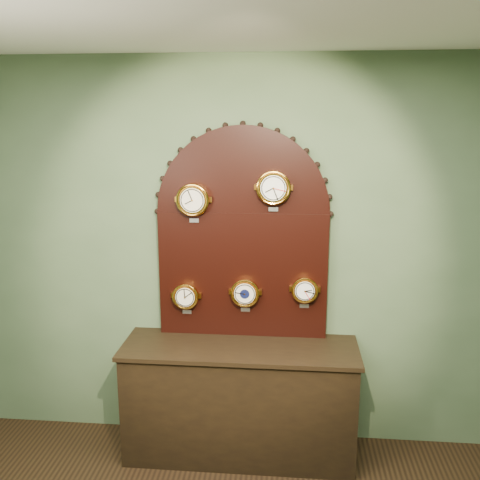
# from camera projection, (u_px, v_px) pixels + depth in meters

# --- Properties ---
(wall_back) EXTENTS (4.00, 0.00, 4.00)m
(wall_back) POSITION_uv_depth(u_px,v_px,m) (243.00, 257.00, 3.87)
(wall_back) COLOR #4B6243
(wall_back) RESTS_ON ground
(shop_counter) EXTENTS (1.60, 0.50, 0.80)m
(shop_counter) POSITION_uv_depth(u_px,v_px,m) (240.00, 402.00, 3.83)
(shop_counter) COLOR black
(shop_counter) RESTS_ON ground_plane
(display_board) EXTENTS (1.26, 0.06, 1.53)m
(display_board) POSITION_uv_depth(u_px,v_px,m) (243.00, 227.00, 3.77)
(display_board) COLOR black
(display_board) RESTS_ON shop_counter
(roman_clock) EXTENTS (0.23, 0.08, 0.28)m
(roman_clock) POSITION_uv_depth(u_px,v_px,m) (193.00, 200.00, 3.69)
(roman_clock) COLOR gold
(roman_clock) RESTS_ON display_board
(arabic_clock) EXTENTS (0.23, 0.08, 0.28)m
(arabic_clock) POSITION_uv_depth(u_px,v_px,m) (273.00, 188.00, 3.62)
(arabic_clock) COLOR gold
(arabic_clock) RESTS_ON display_board
(hygrometer) EXTENTS (0.19, 0.08, 0.24)m
(hygrometer) POSITION_uv_depth(u_px,v_px,m) (186.00, 296.00, 3.85)
(hygrometer) COLOR gold
(hygrometer) RESTS_ON display_board
(barometer) EXTENTS (0.20, 0.08, 0.26)m
(barometer) POSITION_uv_depth(u_px,v_px,m) (245.00, 293.00, 3.81)
(barometer) COLOR gold
(barometer) RESTS_ON display_board
(tide_clock) EXTENTS (0.18, 0.08, 0.24)m
(tide_clock) POSITION_uv_depth(u_px,v_px,m) (305.00, 290.00, 3.76)
(tide_clock) COLOR gold
(tide_clock) RESTS_ON display_board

